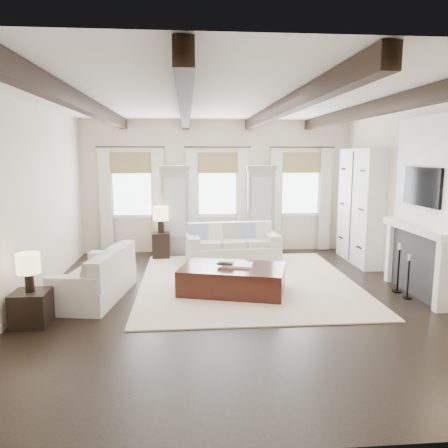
{
  "coord_description": "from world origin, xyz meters",
  "views": [
    {
      "loc": [
        -0.74,
        -6.89,
        2.37
      ],
      "look_at": [
        -0.09,
        0.75,
        1.15
      ],
      "focal_mm": 35.0,
      "sensor_mm": 36.0,
      "label": 1
    }
  ],
  "objects": [
    {
      "name": "ground",
      "position": [
        0.0,
        0.0,
        0.0
      ],
      "size": [
        7.5,
        7.5,
        0.0
      ],
      "primitive_type": "plane",
      "color": "black",
      "rests_on": "ground"
    },
    {
      "name": "room_shell",
      "position": [
        0.75,
        0.9,
        1.89
      ],
      "size": [
        6.54,
        7.54,
        3.22
      ],
      "color": "beige",
      "rests_on": "ground"
    },
    {
      "name": "area_rug",
      "position": [
        0.37,
        0.99,
        0.01
      ],
      "size": [
        3.95,
        4.39,
        0.02
      ],
      "primitive_type": "cube",
      "color": "beige",
      "rests_on": "ground"
    },
    {
      "name": "sofa_back",
      "position": [
        0.24,
        2.56,
        0.35
      ],
      "size": [
        2.07,
        1.06,
        0.86
      ],
      "color": "silver",
      "rests_on": "ground"
    },
    {
      "name": "sofa_left",
      "position": [
        -2.22,
        0.3,
        0.33
      ],
      "size": [
        1.16,
        2.01,
        0.81
      ],
      "color": "silver",
      "rests_on": "ground"
    },
    {
      "name": "ottoman",
      "position": [
        0.03,
        0.4,
        0.23
      ],
      "size": [
        1.98,
        1.53,
        0.46
      ],
      "primitive_type": "cube",
      "rotation": [
        0.0,
        0.0,
        -0.28
      ],
      "color": "black",
      "rests_on": "ground"
    },
    {
      "name": "tray",
      "position": [
        0.12,
        0.43,
        0.48
      ],
      "size": [
        0.58,
        0.5,
        0.04
      ],
      "primitive_type": "cube",
      "rotation": [
        0.0,
        0.0,
        -0.28
      ],
      "color": "white",
      "rests_on": "ottoman"
    },
    {
      "name": "book_lower",
      "position": [
        -0.1,
        0.42,
        0.52
      ],
      "size": [
        0.3,
        0.26,
        0.04
      ],
      "primitive_type": "cube",
      "rotation": [
        0.0,
        0.0,
        -0.28
      ],
      "color": "#262628",
      "rests_on": "tray"
    },
    {
      "name": "book_upper",
      "position": [
        -0.06,
        0.4,
        0.55
      ],
      "size": [
        0.26,
        0.22,
        0.03
      ],
      "primitive_type": "cube",
      "rotation": [
        0.0,
        0.0,
        -0.28
      ],
      "color": "beige",
      "rests_on": "book_lower"
    },
    {
      "name": "side_table_front",
      "position": [
        -2.93,
        -0.84,
        0.24
      ],
      "size": [
        0.49,
        0.49,
        0.49
      ],
      "primitive_type": "cube",
      "color": "black",
      "rests_on": "ground"
    },
    {
      "name": "lamp_front",
      "position": [
        -2.93,
        -0.84,
        0.86
      ],
      "size": [
        0.32,
        0.32,
        0.55
      ],
      "color": "black",
      "rests_on": "side_table_front"
    },
    {
      "name": "side_table_back",
      "position": [
        -1.35,
        3.1,
        0.29
      ],
      "size": [
        0.39,
        0.39,
        0.59
      ],
      "primitive_type": "cube",
      "color": "black",
      "rests_on": "ground"
    },
    {
      "name": "lamp_back",
      "position": [
        -1.35,
        3.1,
        1.0
      ],
      "size": [
        0.35,
        0.35,
        0.61
      ],
      "color": "black",
      "rests_on": "side_table_back"
    },
    {
      "name": "candlestick_near",
      "position": [
        2.9,
        -0.17,
        0.31
      ],
      "size": [
        0.15,
        0.15,
        0.74
      ],
      "color": "black",
      "rests_on": "ground"
    },
    {
      "name": "candlestick_far",
      "position": [
        2.9,
        0.18,
        0.36
      ],
      "size": [
        0.18,
        0.18,
        0.87
      ],
      "color": "black",
      "rests_on": "ground"
    }
  ]
}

